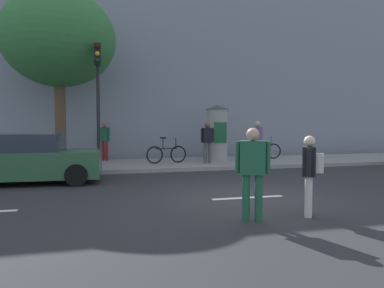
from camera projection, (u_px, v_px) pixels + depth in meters
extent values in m
plane|color=#2B2B2D|center=(248.00, 198.00, 8.62)|extent=(80.00, 80.00, 0.00)
cube|color=gray|center=(183.00, 164.00, 15.38)|extent=(36.00, 4.00, 0.15)
cube|color=silver|center=(248.00, 198.00, 8.62)|extent=(1.80, 0.16, 0.01)
cube|color=gray|center=(163.00, 75.00, 19.98)|extent=(36.00, 5.00, 9.03)
cylinder|color=black|center=(98.00, 118.00, 12.82)|extent=(0.12, 0.12, 3.70)
cube|color=black|center=(97.00, 54.00, 12.52)|extent=(0.24, 0.24, 0.75)
sphere|color=#390605|center=(97.00, 47.00, 12.38)|extent=(0.16, 0.16, 0.16)
sphere|color=#F2A519|center=(97.00, 54.00, 12.40)|extent=(0.16, 0.16, 0.16)
sphere|color=#07330F|center=(97.00, 61.00, 12.41)|extent=(0.16, 0.16, 0.16)
cylinder|color=#9E9B93|center=(217.00, 135.00, 16.00)|extent=(0.95, 0.95, 2.29)
cone|color=#334C33|center=(217.00, 107.00, 15.94)|extent=(1.05, 1.05, 0.20)
cube|color=#1E5938|center=(221.00, 133.00, 15.53)|extent=(0.57, 0.02, 0.90)
cylinder|color=brown|center=(61.00, 126.00, 14.05)|extent=(0.41, 0.41, 3.08)
ellipsoid|color=#337238|center=(59.00, 39.00, 13.86)|extent=(4.35, 4.35, 3.70)
cylinder|color=#1E5938|center=(246.00, 198.00, 6.53)|extent=(0.14, 0.14, 0.86)
cylinder|color=#1E5938|center=(259.00, 198.00, 6.49)|extent=(0.14, 0.14, 0.86)
cube|color=#1E5938|center=(253.00, 158.00, 6.47)|extent=(0.51, 0.40, 0.61)
cylinder|color=#1E5938|center=(238.00, 157.00, 6.51)|extent=(0.09, 0.09, 0.58)
cylinder|color=#1E5938|center=(268.00, 158.00, 6.42)|extent=(0.09, 0.09, 0.58)
sphere|color=tan|center=(253.00, 134.00, 6.45)|extent=(0.23, 0.23, 0.23)
cylinder|color=silver|center=(309.00, 195.00, 6.99)|extent=(0.14, 0.14, 0.78)
cylinder|color=silver|center=(308.00, 197.00, 6.79)|extent=(0.14, 0.14, 0.78)
cube|color=black|center=(309.00, 161.00, 6.85)|extent=(0.43, 0.49, 0.56)
cylinder|color=black|center=(309.00, 160.00, 7.09)|extent=(0.09, 0.09, 0.53)
cylinder|color=black|center=(309.00, 163.00, 6.61)|extent=(0.09, 0.09, 0.53)
sphere|color=beige|center=(310.00, 141.00, 6.83)|extent=(0.21, 0.21, 0.21)
cube|color=silver|center=(319.00, 163.00, 6.79)|extent=(0.29, 0.32, 0.36)
cylinder|color=#4C4C51|center=(205.00, 153.00, 14.81)|extent=(0.14, 0.14, 0.86)
cylinder|color=#4C4C51|center=(210.00, 153.00, 14.85)|extent=(0.14, 0.14, 0.86)
cube|color=black|center=(207.00, 135.00, 14.79)|extent=(0.39, 0.24, 0.61)
cylinder|color=black|center=(202.00, 135.00, 14.73)|extent=(0.09, 0.09, 0.58)
cylinder|color=black|center=(213.00, 135.00, 14.85)|extent=(0.09, 0.09, 0.58)
sphere|color=brown|center=(207.00, 125.00, 14.77)|extent=(0.23, 0.23, 0.23)
cylinder|color=#724C84|center=(256.00, 153.00, 14.58)|extent=(0.14, 0.14, 0.89)
cylinder|color=#724C84|center=(259.00, 153.00, 14.78)|extent=(0.14, 0.14, 0.89)
cube|color=#724C84|center=(257.00, 135.00, 14.64)|extent=(0.54, 0.49, 0.63)
cylinder|color=#724C84|center=(254.00, 135.00, 14.41)|extent=(0.09, 0.09, 0.60)
cylinder|color=#724C84|center=(261.00, 134.00, 14.87)|extent=(0.09, 0.09, 0.60)
sphere|color=tan|center=(257.00, 124.00, 14.61)|extent=(0.24, 0.24, 0.24)
cylinder|color=maroon|center=(107.00, 151.00, 15.94)|extent=(0.14, 0.14, 0.87)
cylinder|color=maroon|center=(103.00, 151.00, 16.03)|extent=(0.14, 0.14, 0.87)
cube|color=#1E5938|center=(104.00, 134.00, 15.95)|extent=(0.47, 0.44, 0.62)
cylinder|color=#1E5938|center=(109.00, 134.00, 15.84)|extent=(0.09, 0.09, 0.59)
cylinder|color=#1E5938|center=(100.00, 134.00, 16.05)|extent=(0.09, 0.09, 0.59)
sphere|color=#8C664C|center=(104.00, 125.00, 15.92)|extent=(0.24, 0.24, 0.24)
torus|color=black|center=(251.00, 151.00, 16.92)|extent=(0.71, 0.25, 0.72)
torus|color=black|center=(273.00, 151.00, 16.90)|extent=(0.71, 0.25, 0.72)
cylinder|color=#2D5938|center=(262.00, 146.00, 16.89)|extent=(0.92, 0.29, 0.04)
cylinder|color=#2D5938|center=(259.00, 141.00, 16.88)|extent=(0.04, 0.04, 0.45)
cylinder|color=#2D5938|center=(271.00, 141.00, 16.87)|extent=(0.04, 0.04, 0.50)
cube|color=black|center=(259.00, 136.00, 16.87)|extent=(0.26, 0.16, 0.06)
torus|color=black|center=(155.00, 155.00, 14.68)|extent=(0.72, 0.19, 0.72)
torus|color=black|center=(178.00, 154.00, 15.13)|extent=(0.72, 0.19, 0.72)
cylinder|color=black|center=(167.00, 149.00, 14.89)|extent=(0.94, 0.22, 0.04)
cylinder|color=black|center=(163.00, 144.00, 14.81)|extent=(0.04, 0.04, 0.45)
cylinder|color=black|center=(176.00, 144.00, 15.06)|extent=(0.04, 0.04, 0.50)
cube|color=black|center=(163.00, 138.00, 14.80)|extent=(0.25, 0.14, 0.06)
cube|color=#2D5938|center=(28.00, 164.00, 10.73)|extent=(4.33, 2.00, 0.79)
cube|color=#262D38|center=(19.00, 143.00, 10.65)|extent=(2.45, 1.73, 0.52)
cylinder|color=black|center=(76.00, 175.00, 10.21)|extent=(0.65, 0.25, 0.64)
cylinder|color=black|center=(82.00, 168.00, 11.88)|extent=(0.65, 0.25, 0.64)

